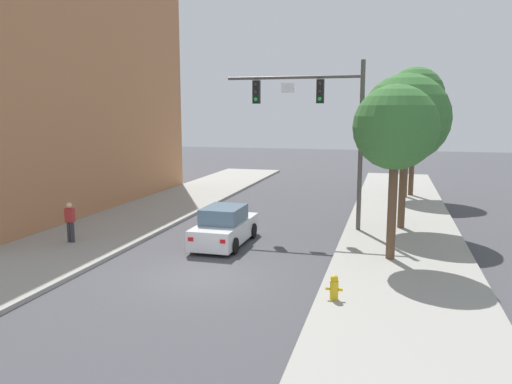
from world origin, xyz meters
name	(u,v)px	position (x,y,z in m)	size (l,w,h in m)	color
ground_plane	(202,276)	(0.00, 0.00, 0.00)	(120.00, 120.00, 0.00)	#424247
sidewalk_left	(35,259)	(-6.50, 0.00, 0.07)	(5.00, 60.00, 0.15)	#99968E
sidewalk_right	(405,292)	(6.50, 0.00, 0.07)	(5.00, 60.00, 0.15)	#99968E
building_left_brick	(9,73)	(-15.00, 9.22, 7.61)	(12.00, 20.00, 15.21)	#B2754C
traffic_signal_mast	(322,114)	(2.86, 7.63, 5.33)	(6.23, 0.38, 7.50)	#514C47
car_lead_white	(225,227)	(-0.59, 4.14, 0.72)	(1.86, 4.25, 1.60)	silver
pedestrian_sidewalk_left_walker	(70,220)	(-6.58, 2.27, 1.06)	(0.36, 0.22, 1.64)	#333338
fire_hydrant	(334,287)	(4.52, -1.31, 0.51)	(0.48, 0.24, 0.72)	gold
street_tree_nearest	(396,128)	(6.03, 3.29, 4.84)	(2.98, 2.98, 6.23)	brown
street_tree_second	(406,119)	(6.48, 8.55, 5.13)	(3.96, 3.96, 6.98)	brown
street_tree_third	(408,108)	(6.81, 17.67, 5.65)	(3.82, 3.82, 7.43)	brown
street_tree_farthest	(415,96)	(7.21, 18.40, 6.39)	(3.58, 3.58, 8.07)	brown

